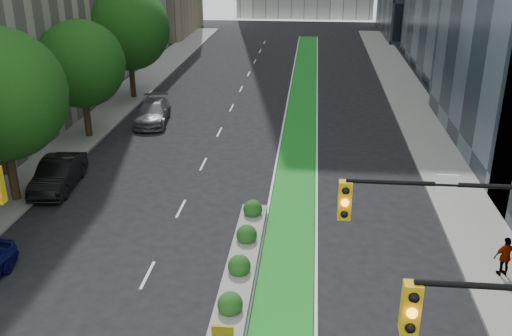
% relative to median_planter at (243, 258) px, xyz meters
% --- Properties ---
extents(sidewalk_left, '(3.60, 90.00, 0.15)m').
position_rel_median_planter_xyz_m(sidewalk_left, '(-13.00, 17.96, -0.30)').
color(sidewalk_left, gray).
rests_on(sidewalk_left, ground).
extents(sidewalk_right, '(3.60, 90.00, 0.15)m').
position_rel_median_planter_xyz_m(sidewalk_right, '(10.60, 17.96, -0.30)').
color(sidewalk_right, gray).
rests_on(sidewalk_right, ground).
extents(bike_lane_paint, '(2.20, 70.00, 0.01)m').
position_rel_median_planter_xyz_m(bike_lane_paint, '(1.80, 22.96, -0.37)').
color(bike_lane_paint, '#188821').
rests_on(bike_lane_paint, ground).
extents(tree_midfar, '(5.60, 5.60, 7.76)m').
position_rel_median_planter_xyz_m(tree_midfar, '(-12.20, 14.96, 4.57)').
color(tree_midfar, black).
rests_on(tree_midfar, ground).
extents(tree_far, '(6.60, 6.60, 9.00)m').
position_rel_median_planter_xyz_m(tree_far, '(-12.20, 24.96, 5.32)').
color(tree_far, black).
rests_on(tree_far, ground).
extents(signal_right, '(5.82, 0.51, 7.20)m').
position_rel_median_planter_xyz_m(signal_right, '(7.47, -6.57, 4.43)').
color(signal_right, black).
rests_on(signal_right, ground).
extents(median_planter, '(1.20, 10.26, 1.10)m').
position_rel_median_planter_xyz_m(median_planter, '(0.00, 0.00, 0.00)').
color(median_planter, gray).
rests_on(median_planter, ground).
extents(parked_car_left_mid, '(2.15, 5.09, 1.63)m').
position_rel_median_planter_xyz_m(parked_car_left_mid, '(-10.70, 6.76, 0.45)').
color(parked_car_left_mid, black).
rests_on(parked_car_left_mid, ground).
extents(parked_car_left_far, '(2.88, 5.64, 1.57)m').
position_rel_median_planter_xyz_m(parked_car_left_far, '(-8.81, 18.61, 0.41)').
color(parked_car_left_far, '#585B5D').
rests_on(parked_car_left_far, ground).
extents(pedestrian_far, '(1.03, 0.62, 1.65)m').
position_rel_median_planter_xyz_m(pedestrian_far, '(10.31, 0.17, 0.60)').
color(pedestrian_far, gray).
rests_on(pedestrian_far, sidewalk_right).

